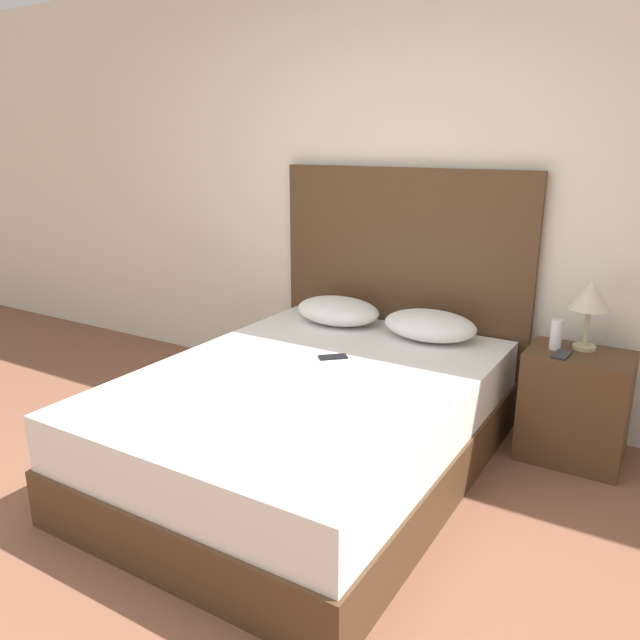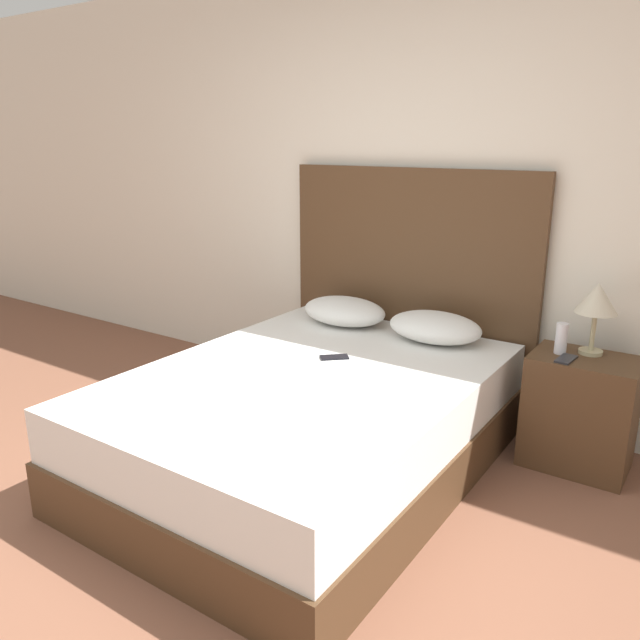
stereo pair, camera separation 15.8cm
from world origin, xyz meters
The scene contains 11 objects.
ground_plane centered at (0.00, 0.00, 0.00)m, with size 16.00×16.00×0.00m, color brown.
wall_back centered at (0.00, 2.34, 1.35)m, with size 10.00×0.06×2.70m.
bed centered at (0.06, 1.18, 0.26)m, with size 1.56×2.13×0.53m.
headboard centered at (0.06, 2.27, 0.74)m, with size 1.64×0.05×1.48m.
pillow_left centered at (-0.24, 2.01, 0.61)m, with size 0.55×0.38×0.17m.
pillow_right centered at (0.37, 2.01, 0.61)m, with size 0.55×0.38×0.17m.
phone_on_bed centered at (0.05, 1.44, 0.53)m, with size 0.16×0.15×0.01m.
nightstand centered at (1.19, 2.00, 0.30)m, with size 0.52×0.37×0.59m.
table_lamp centered at (1.19, 2.07, 0.87)m, with size 0.21×0.21×0.37m.
phone_on_nightstand centered at (1.12, 1.91, 0.60)m, with size 0.08×0.16×0.01m.
toiletry_bottle centered at (1.06, 1.99, 0.67)m, with size 0.06×0.06×0.16m.
Camera 2 is at (1.75, -1.18, 1.65)m, focal length 35.00 mm.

